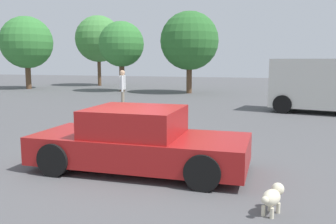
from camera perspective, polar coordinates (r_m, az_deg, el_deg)
The scene contains 8 objects.
ground_plane at distance 7.33m, azimuth -5.15°, elevation -9.34°, with size 80.00×80.00×0.00m, color #515154.
sedan_foreground at distance 7.35m, azimuth -4.57°, elevation -4.61°, with size 4.27×1.90×1.25m.
dog at distance 5.58m, azimuth 16.04°, elevation -12.56°, with size 0.36×0.57×0.41m.
pedestrian at distance 16.69m, azimuth -7.10°, elevation 4.12°, with size 0.35×0.55×1.74m.
tree_back_left at distance 25.77m, azimuth -7.29°, elevation 10.44°, with size 3.12×3.12×4.84m.
tree_back_center at distance 29.90m, azimuth -21.23°, elevation 10.08°, with size 3.89×3.89×5.45m.
tree_back_right at distance 31.98m, azimuth -10.81°, elevation 11.14°, with size 3.89×3.89×5.90m.
tree_far_right at distance 24.25m, azimuth 3.37°, elevation 11.03°, with size 3.81×3.81×5.34m.
Camera 1 is at (2.57, -6.50, 2.20)m, focal length 39.02 mm.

